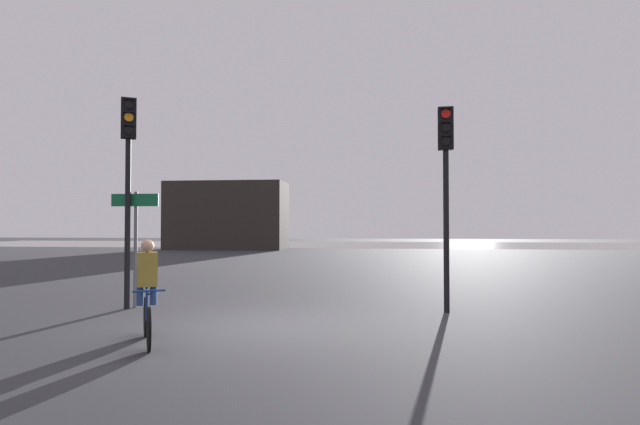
{
  "coord_description": "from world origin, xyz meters",
  "views": [
    {
      "loc": [
        2.03,
        -8.83,
        1.85
      ],
      "look_at": [
        0.5,
        5.0,
        2.2
      ],
      "focal_mm": 28.0,
      "sensor_mm": 36.0,
      "label": 1
    }
  ],
  "objects": [
    {
      "name": "water_strip",
      "position": [
        0.0,
        38.74,
        0.0
      ],
      "size": [
        80.0,
        16.0,
        0.01
      ],
      "primitive_type": "cube",
      "color": "gray",
      "rests_on": "ground"
    },
    {
      "name": "traffic_light_near_left",
      "position": [
        -3.44,
        1.7,
        3.24
      ],
      "size": [
        0.4,
        0.42,
        4.68
      ],
      "rotation": [
        0.0,
        0.0,
        3.66
      ],
      "color": "black",
      "rests_on": "ground"
    },
    {
      "name": "distant_building",
      "position": [
        -9.36,
        28.74,
        2.58
      ],
      "size": [
        8.98,
        4.0,
        5.17
      ],
      "primitive_type": "cube",
      "color": "#2D2823",
      "rests_on": "ground"
    },
    {
      "name": "traffic_light_near_right",
      "position": [
        3.53,
        1.98,
        3.03
      ],
      "size": [
        0.34,
        0.35,
        4.36
      ],
      "rotation": [
        0.0,
        0.0,
        3.06
      ],
      "color": "black",
      "rests_on": "ground"
    },
    {
      "name": "ground_plane",
      "position": [
        0.0,
        0.0,
        0.0
      ],
      "size": [
        120.0,
        120.0,
        0.0
      ],
      "primitive_type": "plane",
      "color": "#333338"
    },
    {
      "name": "direction_sign_post",
      "position": [
        -3.33,
        1.84,
        1.7
      ],
      "size": [
        1.1,
        0.11,
        2.6
      ],
      "rotation": [
        0.0,
        0.0,
        3.15
      ],
      "color": "slate",
      "rests_on": "ground"
    },
    {
      "name": "cyclist",
      "position": [
        -1.53,
        -1.33,
        0.82
      ],
      "size": [
        0.85,
        1.53,
        1.62
      ],
      "rotation": [
        0.0,
        0.0,
        -2.65
      ],
      "color": "black",
      "rests_on": "ground"
    }
  ]
}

